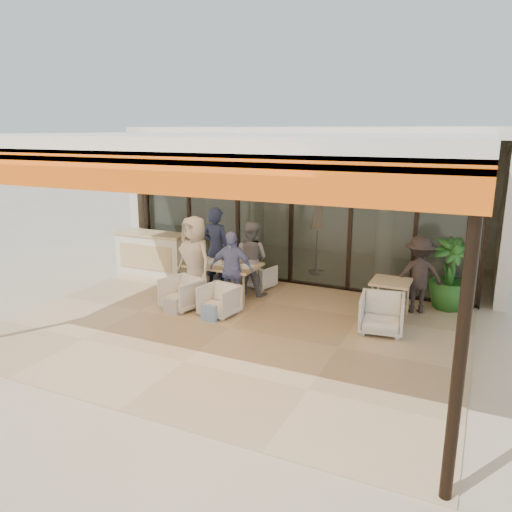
{
  "coord_description": "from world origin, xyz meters",
  "views": [
    {
      "loc": [
        3.95,
        -7.37,
        3.48
      ],
      "look_at": [
        0.1,
        0.9,
        1.15
      ],
      "focal_mm": 35.0,
      "sensor_mm": 36.0,
      "label": 1
    }
  ],
  "objects_px": {
    "host_counter": "(153,253)",
    "chair_near_left": "(182,292)",
    "chair_near_right": "(219,299)",
    "chair_far_left": "(227,268)",
    "diner_navy": "(216,249)",
    "side_table": "(391,286)",
    "diner_periwinkle": "(231,270)",
    "standing_woman": "(418,275)",
    "dining_table": "(223,266)",
    "chair_far_right": "(260,275)",
    "potted_palm": "(450,275)",
    "diner_grey": "(251,259)",
    "side_chair": "(382,312)",
    "diner_cream": "(195,260)"
  },
  "relations": [
    {
      "from": "standing_woman",
      "to": "side_table",
      "type": "bearing_deg",
      "value": 30.07
    },
    {
      "from": "host_counter",
      "to": "chair_near_left",
      "type": "xyz_separation_m",
      "value": [
        2.01,
        -1.79,
        -0.18
      ]
    },
    {
      "from": "diner_periwinkle",
      "to": "standing_woman",
      "type": "xyz_separation_m",
      "value": [
        3.39,
        1.24,
        -0.01
      ]
    },
    {
      "from": "chair_near_left",
      "to": "diner_grey",
      "type": "distance_m",
      "value": 1.69
    },
    {
      "from": "chair_near_left",
      "to": "side_table",
      "type": "height_order",
      "value": "side_table"
    },
    {
      "from": "host_counter",
      "to": "dining_table",
      "type": "relative_size",
      "value": 1.23
    },
    {
      "from": "diner_navy",
      "to": "diner_grey",
      "type": "xyz_separation_m",
      "value": [
        0.84,
        0.0,
        -0.13
      ]
    },
    {
      "from": "chair_far_left",
      "to": "diner_navy",
      "type": "distance_m",
      "value": 0.75
    },
    {
      "from": "chair_near_right",
      "to": "diner_periwinkle",
      "type": "distance_m",
      "value": 0.67
    },
    {
      "from": "dining_table",
      "to": "chair_far_left",
      "type": "bearing_deg",
      "value": 113.56
    },
    {
      "from": "diner_navy",
      "to": "standing_woman",
      "type": "height_order",
      "value": "diner_navy"
    },
    {
      "from": "diner_cream",
      "to": "chair_far_left",
      "type": "bearing_deg",
      "value": 107.15
    },
    {
      "from": "chair_near_left",
      "to": "diner_cream",
      "type": "xyz_separation_m",
      "value": [
        0.0,
        0.5,
        0.54
      ]
    },
    {
      "from": "chair_far_left",
      "to": "chair_near_left",
      "type": "bearing_deg",
      "value": 71.02
    },
    {
      "from": "chair_near_right",
      "to": "standing_woman",
      "type": "relative_size",
      "value": 0.43
    },
    {
      "from": "dining_table",
      "to": "standing_woman",
      "type": "bearing_deg",
      "value": 11.64
    },
    {
      "from": "chair_far_right",
      "to": "standing_woman",
      "type": "distance_m",
      "value": 3.43
    },
    {
      "from": "diner_cream",
      "to": "diner_periwinkle",
      "type": "xyz_separation_m",
      "value": [
        0.84,
        0.0,
        -0.12
      ]
    },
    {
      "from": "diner_grey",
      "to": "side_table",
      "type": "height_order",
      "value": "diner_grey"
    },
    {
      "from": "diner_cream",
      "to": "side_table",
      "type": "xyz_separation_m",
      "value": [
        3.82,
        0.72,
        -0.26
      ]
    },
    {
      "from": "host_counter",
      "to": "side_table",
      "type": "xyz_separation_m",
      "value": [
        5.82,
        -0.57,
        0.11
      ]
    },
    {
      "from": "dining_table",
      "to": "diner_grey",
      "type": "relative_size",
      "value": 0.94
    },
    {
      "from": "host_counter",
      "to": "dining_table",
      "type": "xyz_separation_m",
      "value": [
        2.42,
        -0.84,
        0.16
      ]
    },
    {
      "from": "chair_near_left",
      "to": "standing_woman",
      "type": "distance_m",
      "value": 4.59
    },
    {
      "from": "chair_near_right",
      "to": "potted_palm",
      "type": "xyz_separation_m",
      "value": [
        3.94,
        2.22,
        0.38
      ]
    },
    {
      "from": "chair_far_left",
      "to": "standing_woman",
      "type": "height_order",
      "value": "standing_woman"
    },
    {
      "from": "side_chair",
      "to": "host_counter",
      "type": "bearing_deg",
      "value": 159.59
    },
    {
      "from": "diner_navy",
      "to": "side_table",
      "type": "distance_m",
      "value": 3.83
    },
    {
      "from": "chair_near_left",
      "to": "chair_near_right",
      "type": "bearing_deg",
      "value": 16.59
    },
    {
      "from": "chair_far_left",
      "to": "standing_woman",
      "type": "distance_m",
      "value": 4.25
    },
    {
      "from": "chair_far_left",
      "to": "side_table",
      "type": "relative_size",
      "value": 0.97
    },
    {
      "from": "chair_far_left",
      "to": "chair_near_right",
      "type": "height_order",
      "value": "chair_far_left"
    },
    {
      "from": "dining_table",
      "to": "potted_palm",
      "type": "height_order",
      "value": "potted_palm"
    },
    {
      "from": "chair_far_left",
      "to": "chair_far_right",
      "type": "xyz_separation_m",
      "value": [
        0.84,
        0.0,
        -0.07
      ]
    },
    {
      "from": "side_table",
      "to": "host_counter",
      "type": "bearing_deg",
      "value": 174.39
    },
    {
      "from": "chair_far_left",
      "to": "chair_near_left",
      "type": "xyz_separation_m",
      "value": [
        0.0,
        -1.9,
        -0.01
      ]
    },
    {
      "from": "chair_near_left",
      "to": "diner_periwinkle",
      "type": "distance_m",
      "value": 1.07
    },
    {
      "from": "diner_periwinkle",
      "to": "side_table",
      "type": "distance_m",
      "value": 3.07
    },
    {
      "from": "standing_woman",
      "to": "chair_far_right",
      "type": "bearing_deg",
      "value": -24.44
    },
    {
      "from": "chair_far_right",
      "to": "standing_woman",
      "type": "height_order",
      "value": "standing_woman"
    },
    {
      "from": "potted_palm",
      "to": "chair_far_left",
      "type": "bearing_deg",
      "value": -176.16
    },
    {
      "from": "chair_far_left",
      "to": "chair_near_right",
      "type": "xyz_separation_m",
      "value": [
        0.84,
        -1.9,
        -0.03
      ]
    },
    {
      "from": "diner_periwinkle",
      "to": "standing_woman",
      "type": "distance_m",
      "value": 3.61
    },
    {
      "from": "chair_near_left",
      "to": "side_chair",
      "type": "xyz_separation_m",
      "value": [
        3.82,
        0.47,
        0.03
      ]
    },
    {
      "from": "chair_near_right",
      "to": "chair_near_left",
      "type": "bearing_deg",
      "value": -170.65
    },
    {
      "from": "chair_far_right",
      "to": "diner_periwinkle",
      "type": "distance_m",
      "value": 1.48
    },
    {
      "from": "dining_table",
      "to": "side_table",
      "type": "distance_m",
      "value": 3.42
    },
    {
      "from": "chair_near_left",
      "to": "chair_far_right",
      "type": "bearing_deg",
      "value": 82.74
    },
    {
      "from": "chair_far_left",
      "to": "diner_navy",
      "type": "height_order",
      "value": "diner_navy"
    },
    {
      "from": "diner_grey",
      "to": "potted_palm",
      "type": "distance_m",
      "value": 4.03
    }
  ]
}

